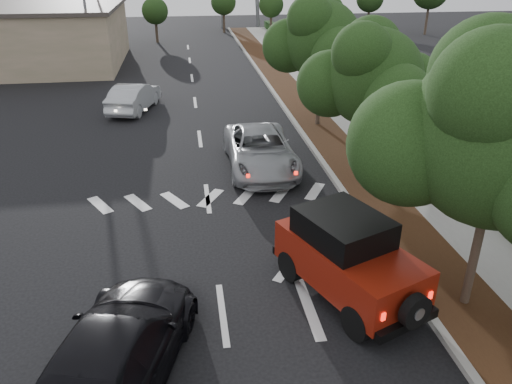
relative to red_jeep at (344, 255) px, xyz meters
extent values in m
plane|color=black|center=(-2.92, -0.44, -1.04)|extent=(120.00, 120.00, 0.00)
cube|color=#9E9B93|center=(1.68, 11.56, -0.96)|extent=(0.20, 70.00, 0.15)
cube|color=black|center=(2.68, 11.56, -0.98)|extent=(1.80, 70.00, 0.12)
cube|color=gray|center=(4.58, 11.56, -0.98)|extent=(2.00, 70.00, 0.12)
cube|color=black|center=(5.98, 11.56, -0.64)|extent=(0.80, 70.00, 0.80)
cylinder|color=black|center=(-1.11, 0.67, -0.65)|extent=(0.55, 0.83, 0.78)
cylinder|color=black|center=(0.31, 1.26, -0.65)|extent=(0.55, 0.83, 0.78)
cylinder|color=black|center=(-0.16, -1.61, -0.65)|extent=(0.55, 0.83, 0.78)
cylinder|color=black|center=(1.25, -1.02, -0.65)|extent=(0.55, 0.83, 0.78)
cube|color=maroon|center=(0.07, -0.17, -0.11)|extent=(3.02, 4.02, 0.98)
cube|color=black|center=(-0.04, 0.10, 0.69)|extent=(2.26, 2.46, 0.63)
cube|color=maroon|center=(-0.46, 1.10, -0.19)|extent=(1.82, 1.53, 0.80)
cube|color=black|center=(0.80, -1.92, -0.55)|extent=(1.61, 0.81, 0.22)
cylinder|color=black|center=(0.85, -2.05, -0.11)|extent=(0.77, 0.48, 0.74)
cube|color=#FF190C|center=(0.16, -2.12, -0.11)|extent=(0.11, 0.07, 0.18)
cube|color=#FF190C|center=(1.39, -1.61, -0.11)|extent=(0.11, 0.07, 0.18)
imported|color=#999BA0|center=(-0.78, 7.90, -0.31)|extent=(2.45, 5.28, 1.47)
imported|color=black|center=(-5.04, -2.17, -0.29)|extent=(3.50, 5.56, 1.50)
imported|color=#AFB2B8|center=(-6.07, 16.47, -0.33)|extent=(2.66, 4.58, 1.43)
imported|color=#B1B4B9|center=(-11.95, 25.77, -0.20)|extent=(5.30, 3.59, 1.68)
camera|label=1|loc=(-3.47, -9.49, 6.39)|focal=35.00mm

